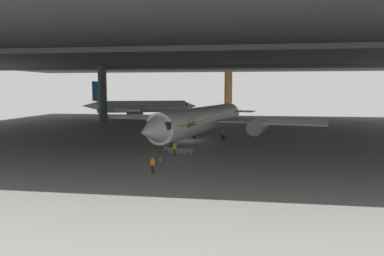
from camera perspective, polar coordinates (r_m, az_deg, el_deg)
ground_plane at (r=57.14m, az=-0.82°, el=-2.07°), size 110.00×110.00×0.00m
hangar_structure at (r=70.44m, az=0.89°, el=11.30°), size 121.00×99.00×15.07m
airplane_main at (r=56.38m, az=1.93°, el=1.44°), size 37.49×38.10×11.98m
boarding_stairs at (r=46.72m, az=-1.98°, el=-3.07°), size 4.52×2.43×4.77m
crew_worker_near_nose at (r=35.50m, az=-6.38°, el=-5.77°), size 0.49×0.37×1.69m
crew_worker_by_stairs at (r=44.57m, az=-2.81°, el=-3.27°), size 0.41×0.42×1.65m
airplane_distant at (r=102.21m, az=-8.43°, el=3.43°), size 31.78×31.51×10.39m
traffic_cone_orange at (r=41.39m, az=-5.12°, el=-4.96°), size 0.36×0.36×0.60m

